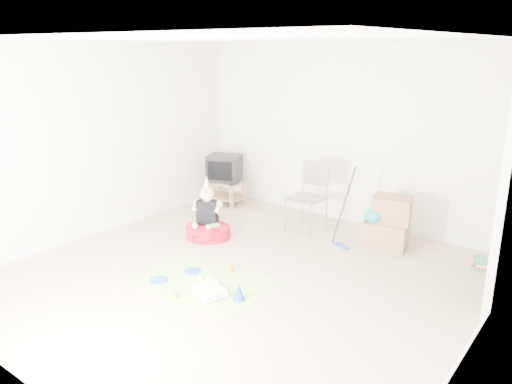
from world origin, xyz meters
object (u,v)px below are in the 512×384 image
Objects in this scene: crt_tv at (224,168)px; folding_chair at (306,198)px; seated_woman at (208,225)px; cardboard_boxes at (387,223)px; birthday_cake at (209,292)px; tv_stand at (225,190)px.

crt_tv is 1.79m from folding_chair.
cardboard_boxes is at bearing 29.04° from seated_woman.
cardboard_boxes is 2.58m from birthday_cake.
seated_woman is at bearing -150.96° from cardboard_boxes.
cardboard_boxes is (1.16, 0.11, -0.16)m from folding_chair.
tv_stand is at bearing 176.58° from cardboard_boxes.
crt_tv is 2.95m from cardboard_boxes.
tv_stand is 3.25m from birthday_cake.
folding_chair is at bearing -174.46° from cardboard_boxes.
tv_stand reaches higher than birthday_cake.
seated_woman is (-2.09, -1.16, -0.14)m from cardboard_boxes.
birthday_cake is at bearing -72.59° from crt_tv.
crt_tv reaches higher than cardboard_boxes.
seated_woman is at bearing -78.15° from crt_tv.
cardboard_boxes is at bearing -3.42° from tv_stand.
crt_tv is 1.63m from seated_woman.
folding_chair reaches higher than cardboard_boxes.
folding_chair reaches higher than tv_stand.
crt_tv is 1.32× the size of birthday_cake.
cardboard_boxes is at bearing -23.83° from crt_tv.
folding_chair reaches higher than birthday_cake.
seated_woman is (-0.92, -1.05, -0.31)m from folding_chair.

